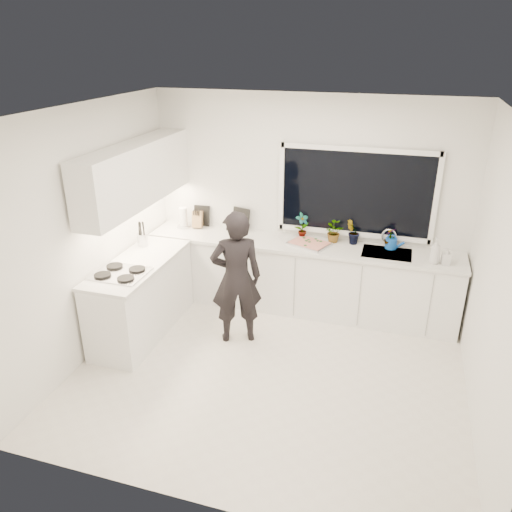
% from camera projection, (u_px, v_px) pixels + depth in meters
% --- Properties ---
extents(floor, '(4.00, 3.50, 0.02)m').
position_uv_depth(floor, '(269.00, 372.00, 5.34)').
color(floor, beige).
rests_on(floor, ground).
extents(wall_back, '(4.00, 0.02, 2.70)m').
position_uv_depth(wall_back, '(307.00, 203.00, 6.34)').
color(wall_back, white).
rests_on(wall_back, ground).
extents(wall_left, '(0.02, 3.50, 2.70)m').
position_uv_depth(wall_left, '(89.00, 234.00, 5.33)').
color(wall_left, white).
rests_on(wall_left, ground).
extents(wall_right, '(0.02, 3.50, 2.70)m').
position_uv_depth(wall_right, '(497.00, 284.00, 4.26)').
color(wall_right, white).
rests_on(wall_right, ground).
extents(ceiling, '(4.00, 3.50, 0.02)m').
position_uv_depth(ceiling, '(272.00, 110.00, 4.25)').
color(ceiling, white).
rests_on(ceiling, wall_back).
extents(window, '(1.80, 0.02, 1.00)m').
position_uv_depth(window, '(356.00, 193.00, 6.07)').
color(window, black).
rests_on(window, wall_back).
extents(base_cabinets_back, '(3.92, 0.58, 0.88)m').
position_uv_depth(base_cabinets_back, '(299.00, 278.00, 6.43)').
color(base_cabinets_back, white).
rests_on(base_cabinets_back, floor).
extents(base_cabinets_left, '(0.58, 1.60, 0.88)m').
position_uv_depth(base_cabinets_left, '(142.00, 298.00, 5.92)').
color(base_cabinets_left, white).
rests_on(base_cabinets_left, floor).
extents(countertop_back, '(3.94, 0.62, 0.04)m').
position_uv_depth(countertop_back, '(301.00, 245.00, 6.24)').
color(countertop_back, silver).
rests_on(countertop_back, base_cabinets_back).
extents(countertop_left, '(0.62, 1.60, 0.04)m').
position_uv_depth(countertop_left, '(138.00, 263.00, 5.73)').
color(countertop_left, silver).
rests_on(countertop_left, base_cabinets_left).
extents(upper_cabinets, '(0.34, 2.10, 0.70)m').
position_uv_depth(upper_cabinets, '(136.00, 174.00, 5.69)').
color(upper_cabinets, white).
rests_on(upper_cabinets, wall_left).
extents(sink, '(0.58, 0.42, 0.14)m').
position_uv_depth(sink, '(386.00, 257.00, 5.98)').
color(sink, silver).
rests_on(sink, countertop_back).
extents(faucet, '(0.03, 0.03, 0.22)m').
position_uv_depth(faucet, '(389.00, 238.00, 6.09)').
color(faucet, silver).
rests_on(faucet, countertop_back).
extents(stovetop, '(0.56, 0.48, 0.03)m').
position_uv_depth(stovetop, '(120.00, 273.00, 5.42)').
color(stovetop, black).
rests_on(stovetop, countertop_left).
extents(person, '(0.68, 0.58, 1.59)m').
position_uv_depth(person, '(236.00, 278.00, 5.62)').
color(person, black).
rests_on(person, floor).
extents(pizza_tray, '(0.57, 0.50, 0.03)m').
position_uv_depth(pizza_tray, '(309.00, 244.00, 6.18)').
color(pizza_tray, silver).
rests_on(pizza_tray, countertop_back).
extents(pizza, '(0.52, 0.45, 0.01)m').
position_uv_depth(pizza, '(309.00, 243.00, 6.17)').
color(pizza, '#B93318').
rests_on(pizza, pizza_tray).
extents(watering_can, '(0.16, 0.16, 0.13)m').
position_uv_depth(watering_can, '(391.00, 243.00, 6.06)').
color(watering_can, '#124DB1').
rests_on(watering_can, countertop_back).
extents(paper_towel_roll, '(0.12, 0.12, 0.26)m').
position_uv_depth(paper_towel_roll, '(183.00, 218.00, 6.71)').
color(paper_towel_roll, silver).
rests_on(paper_towel_roll, countertop_back).
extents(knife_block, '(0.14, 0.12, 0.22)m').
position_uv_depth(knife_block, '(198.00, 220.00, 6.71)').
color(knife_block, '#966745').
rests_on(knife_block, countertop_back).
extents(utensil_crock, '(0.14, 0.14, 0.16)m').
position_uv_depth(utensil_crock, '(143.00, 240.00, 6.13)').
color(utensil_crock, silver).
rests_on(utensil_crock, countertop_left).
extents(picture_frame_large, '(0.22, 0.03, 0.28)m').
position_uv_depth(picture_frame_large, '(202.00, 216.00, 6.78)').
color(picture_frame_large, black).
rests_on(picture_frame_large, countertop_back).
extents(picture_frame_small, '(0.25, 0.08, 0.30)m').
position_uv_depth(picture_frame_small, '(241.00, 219.00, 6.62)').
color(picture_frame_small, black).
rests_on(picture_frame_small, countertop_back).
extents(herb_plants, '(1.30, 0.31, 0.34)m').
position_uv_depth(herb_plants, '(339.00, 232.00, 6.20)').
color(herb_plants, '#26662D').
rests_on(herb_plants, countertop_back).
extents(soap_bottles, '(0.25, 0.14, 0.30)m').
position_uv_depth(soap_bottles, '(439.00, 253.00, 5.62)').
color(soap_bottles, '#D8BF66').
rests_on(soap_bottles, countertop_back).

